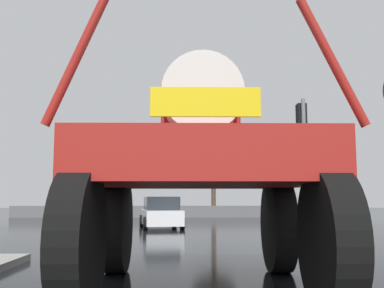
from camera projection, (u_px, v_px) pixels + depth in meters
name	position (u px, v px, depth m)	size (l,w,h in m)	color
ground_plane	(180.00, 237.00, 17.29)	(120.00, 120.00, 0.00)	black
oversize_sprayer	(200.00, 173.00, 7.43)	(4.12, 5.06, 4.01)	black
sedan_ahead	(161.00, 213.00, 22.55)	(2.34, 4.30, 1.52)	silver
traffic_signal_near_right	(303.00, 140.00, 12.67)	(0.24, 0.54, 4.12)	slate
bare_tree_far_center	(213.00, 141.00, 36.71)	(3.60, 3.60, 7.58)	#473828
roadside_barrier	(179.00, 212.00, 35.56)	(25.85, 0.24, 0.90)	#59595B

